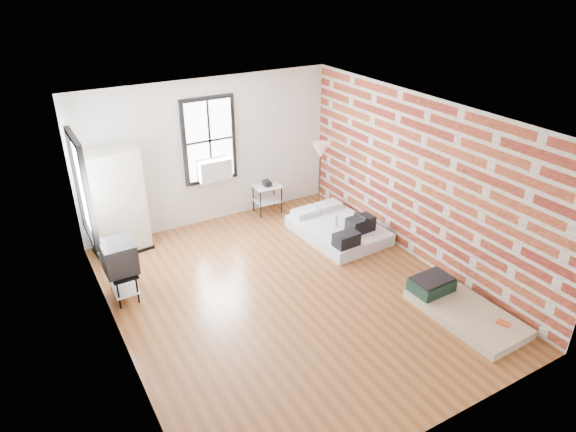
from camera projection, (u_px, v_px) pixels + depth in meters
ground at (289, 294)px, 7.98m from camera, size 6.00×6.00×0.00m
room_shell at (290, 180)px, 7.59m from camera, size 5.02×6.02×2.80m
mattress_main at (339, 229)px, 9.59m from camera, size 1.37×1.80×0.56m
mattress_bare at (458, 306)px, 7.53m from camera, size 0.93×1.71×0.36m
wardrobe at (116, 203)px, 8.78m from camera, size 1.00×0.64×1.88m
side_table at (267, 191)px, 10.35m from camera, size 0.55×0.45×0.70m
floor_lamp at (320, 155)px, 9.81m from camera, size 0.33×0.33×1.55m
tv_stand at (119, 259)px, 7.64m from camera, size 0.48×0.67×0.94m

